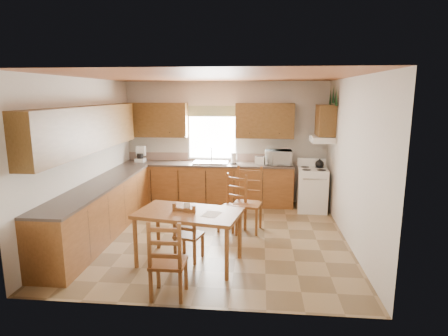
# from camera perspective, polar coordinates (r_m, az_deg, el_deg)

# --- Properties ---
(floor) EXTENTS (4.50, 4.50, 0.00)m
(floor) POSITION_cam_1_polar(r_m,az_deg,el_deg) (6.62, -1.57, -10.30)
(floor) COLOR olive
(floor) RESTS_ON ground
(ceiling) EXTENTS (4.50, 4.50, 0.00)m
(ceiling) POSITION_cam_1_polar(r_m,az_deg,el_deg) (6.16, -1.71, 13.76)
(ceiling) COLOR #9D5933
(ceiling) RESTS_ON floor
(wall_left) EXTENTS (4.50, 4.50, 0.00)m
(wall_left) POSITION_cam_1_polar(r_m,az_deg,el_deg) (6.90, -20.53, 1.52)
(wall_left) COLOR beige
(wall_left) RESTS_ON floor
(wall_right) EXTENTS (4.50, 4.50, 0.00)m
(wall_right) POSITION_cam_1_polar(r_m,az_deg,el_deg) (6.37, 18.87, 0.88)
(wall_right) COLOR beige
(wall_right) RESTS_ON floor
(wall_back) EXTENTS (4.50, 4.50, 0.00)m
(wall_back) POSITION_cam_1_polar(r_m,az_deg,el_deg) (8.46, 0.26, 3.93)
(wall_back) COLOR beige
(wall_back) RESTS_ON floor
(wall_front) EXTENTS (4.50, 4.50, 0.00)m
(wall_front) POSITION_cam_1_polar(r_m,az_deg,el_deg) (4.08, -5.57, -4.20)
(wall_front) COLOR beige
(wall_front) RESTS_ON floor
(lower_cab_back) EXTENTS (3.75, 0.60, 0.88)m
(lower_cab_back) POSITION_cam_1_polar(r_m,az_deg,el_deg) (8.38, -2.49, -2.49)
(lower_cab_back) COLOR brown
(lower_cab_back) RESTS_ON floor
(lower_cab_left) EXTENTS (0.60, 3.60, 0.88)m
(lower_cab_left) POSITION_cam_1_polar(r_m,az_deg,el_deg) (6.84, -18.28, -6.24)
(lower_cab_left) COLOR brown
(lower_cab_left) RESTS_ON floor
(counter_back) EXTENTS (3.75, 0.63, 0.04)m
(counter_back) POSITION_cam_1_polar(r_m,az_deg,el_deg) (8.28, -2.52, 0.60)
(counter_back) COLOR #473B35
(counter_back) RESTS_ON lower_cab_back
(counter_left) EXTENTS (0.63, 3.60, 0.04)m
(counter_left) POSITION_cam_1_polar(r_m,az_deg,el_deg) (6.72, -18.52, -2.50)
(counter_left) COLOR #473B35
(counter_left) RESTS_ON lower_cab_left
(backsplash) EXTENTS (3.75, 0.01, 0.18)m
(backsplash) POSITION_cam_1_polar(r_m,az_deg,el_deg) (8.54, -2.25, 1.68)
(backsplash) COLOR gray
(backsplash) RESTS_ON counter_back
(upper_cab_back_left) EXTENTS (1.41, 0.33, 0.75)m
(upper_cab_back_left) POSITION_cam_1_polar(r_m,az_deg,el_deg) (8.53, -10.33, 7.22)
(upper_cab_back_left) COLOR brown
(upper_cab_back_left) RESTS_ON wall_back
(upper_cab_back_right) EXTENTS (1.25, 0.33, 0.75)m
(upper_cab_back_right) POSITION_cam_1_polar(r_m,az_deg,el_deg) (8.21, 6.21, 7.18)
(upper_cab_back_right) COLOR brown
(upper_cab_back_right) RESTS_ON wall_back
(upper_cab_left) EXTENTS (0.33, 3.60, 0.75)m
(upper_cab_left) POSITION_cam_1_polar(r_m,az_deg,el_deg) (6.63, -20.11, 5.59)
(upper_cab_left) COLOR brown
(upper_cab_left) RESTS_ON wall_left
(upper_cab_stove) EXTENTS (0.33, 0.62, 0.62)m
(upper_cab_stove) POSITION_cam_1_polar(r_m,az_deg,el_deg) (7.88, 15.20, 7.01)
(upper_cab_stove) COLOR brown
(upper_cab_stove) RESTS_ON wall_right
(range_hood) EXTENTS (0.44, 0.62, 0.12)m
(range_hood) POSITION_cam_1_polar(r_m,az_deg,el_deg) (7.91, 14.70, 4.28)
(range_hood) COLOR white
(range_hood) RESTS_ON wall_right
(window_frame) EXTENTS (1.13, 0.02, 1.18)m
(window_frame) POSITION_cam_1_polar(r_m,az_deg,el_deg) (8.44, -1.79, 5.27)
(window_frame) COLOR white
(window_frame) RESTS_ON wall_back
(window_pane) EXTENTS (1.05, 0.01, 1.10)m
(window_pane) POSITION_cam_1_polar(r_m,az_deg,el_deg) (8.43, -1.80, 5.27)
(window_pane) COLOR white
(window_pane) RESTS_ON wall_back
(window_valance) EXTENTS (1.19, 0.01, 0.24)m
(window_valance) POSITION_cam_1_polar(r_m,az_deg,el_deg) (8.37, -1.84, 8.65)
(window_valance) COLOR #455F2E
(window_valance) RESTS_ON wall_back
(sink_basin) EXTENTS (0.75, 0.45, 0.04)m
(sink_basin) POSITION_cam_1_polar(r_m,az_deg,el_deg) (8.26, -2.00, 0.86)
(sink_basin) COLOR silver
(sink_basin) RESTS_ON counter_back
(pine_decal_a) EXTENTS (0.22, 0.22, 0.36)m
(pine_decal_a) POSITION_cam_1_polar(r_m,az_deg,el_deg) (7.57, 16.78, 10.41)
(pine_decal_a) COLOR #0F3317
(pine_decal_a) RESTS_ON wall_right
(pine_decal_b) EXTENTS (0.22, 0.22, 0.36)m
(pine_decal_b) POSITION_cam_1_polar(r_m,az_deg,el_deg) (7.89, 16.34, 10.74)
(pine_decal_b) COLOR #0F3317
(pine_decal_b) RESTS_ON wall_right
(pine_decal_c) EXTENTS (0.22, 0.22, 0.36)m
(pine_decal_c) POSITION_cam_1_polar(r_m,az_deg,el_deg) (8.20, 15.91, 10.49)
(pine_decal_c) COLOR #0F3317
(pine_decal_c) RESTS_ON wall_right
(stove) EXTENTS (0.62, 0.64, 0.88)m
(stove) POSITION_cam_1_polar(r_m,az_deg,el_deg) (8.08, 13.27, -3.30)
(stove) COLOR white
(stove) RESTS_ON floor
(coffeemaker) EXTENTS (0.29, 0.31, 0.36)m
(coffeemaker) POSITION_cam_1_polar(r_m,az_deg,el_deg) (8.63, -12.65, 2.13)
(coffeemaker) COLOR white
(coffeemaker) RESTS_ON counter_back
(paper_towel) EXTENTS (0.12, 0.12, 0.25)m
(paper_towel) POSITION_cam_1_polar(r_m,az_deg,el_deg) (8.17, 1.47, 1.49)
(paper_towel) COLOR white
(paper_towel) RESTS_ON counter_back
(toaster) EXTENTS (0.23, 0.17, 0.17)m
(toaster) POSITION_cam_1_polar(r_m,az_deg,el_deg) (8.18, 5.50, 1.17)
(toaster) COLOR white
(toaster) RESTS_ON counter_back
(microwave) EXTENTS (0.53, 0.39, 0.31)m
(microwave) POSITION_cam_1_polar(r_m,az_deg,el_deg) (8.16, 8.26, 1.60)
(microwave) COLOR white
(microwave) RESTS_ON counter_back
(dining_table) EXTENTS (1.59, 1.09, 0.78)m
(dining_table) POSITION_cam_1_polar(r_m,az_deg,el_deg) (5.53, -5.34, -10.46)
(dining_table) COLOR brown
(dining_table) RESTS_ON floor
(chair_near_left) EXTENTS (0.45, 0.43, 0.88)m
(chair_near_left) POSITION_cam_1_polar(r_m,az_deg,el_deg) (5.62, -5.38, -9.54)
(chair_near_left) COLOR brown
(chair_near_left) RESTS_ON floor
(chair_near_right) EXTENTS (0.42, 0.40, 0.99)m
(chair_near_right) POSITION_cam_1_polar(r_m,az_deg,el_deg) (4.67, -8.48, -13.37)
(chair_near_right) COLOR brown
(chair_near_right) RESTS_ON floor
(chair_far_left) EXTENTS (0.55, 0.54, 1.01)m
(chair_far_left) POSITION_cam_1_polar(r_m,az_deg,el_deg) (6.68, 1.24, -5.51)
(chair_far_left) COLOR brown
(chair_far_left) RESTS_ON floor
(chair_far_right) EXTENTS (0.55, 0.54, 1.14)m
(chair_far_right) POSITION_cam_1_polar(r_m,az_deg,el_deg) (6.69, 3.56, -4.90)
(chair_far_right) COLOR brown
(chair_far_right) RESTS_ON floor
(table_paper) EXTENTS (0.29, 0.33, 0.00)m
(table_paper) POSITION_cam_1_polar(r_m,az_deg,el_deg) (5.26, -1.92, -7.04)
(table_paper) COLOR white
(table_paper) RESTS_ON dining_table
(table_card) EXTENTS (0.10, 0.03, 0.13)m
(table_card) POSITION_cam_1_polar(r_m,az_deg,el_deg) (5.39, -5.67, -5.94)
(table_card) COLOR white
(table_card) RESTS_ON dining_table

